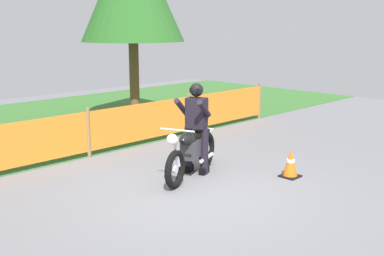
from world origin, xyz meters
TOP-DOWN VIEW (x-y plane):
  - ground at (0.00, 0.00)m, footprint 24.00×24.00m
  - grass_verge at (0.00, 6.98)m, footprint 24.00×7.80m
  - barrier_fence at (0.00, 3.08)m, footprint 11.84×0.08m
  - motorcycle_lead at (0.61, 0.65)m, footprint 2.02×0.97m
  - rider_lead at (0.82, 0.74)m, footprint 0.78×0.68m
  - traffic_cone at (1.84, -0.66)m, footprint 0.32×0.32m

SIDE VIEW (x-z plane):
  - ground at x=0.00m, z-range -0.02..0.00m
  - grass_verge at x=0.00m, z-range 0.00..0.01m
  - traffic_cone at x=1.84m, z-range -0.01..0.52m
  - motorcycle_lead at x=0.61m, z-range -0.02..0.99m
  - barrier_fence at x=0.00m, z-range 0.02..1.07m
  - rider_lead at x=0.82m, z-range 0.11..1.80m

